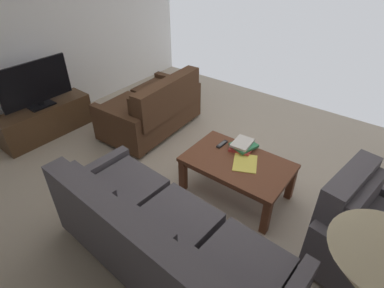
% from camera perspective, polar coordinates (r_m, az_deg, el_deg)
% --- Properties ---
extents(ground_plane, '(5.62, 4.98, 0.01)m').
position_cam_1_polar(ground_plane, '(3.55, 4.13, -7.25)').
color(ground_plane, tan).
extents(wall_right, '(0.12, 4.98, 2.87)m').
position_cam_1_polar(wall_right, '(4.85, -25.88, 20.57)').
color(wall_right, white).
rests_on(wall_right, ground).
extents(sofa_main, '(2.10, 0.95, 0.85)m').
position_cam_1_polar(sofa_main, '(2.53, -5.65, -17.69)').
color(sofa_main, black).
rests_on(sofa_main, ground).
extents(loveseat_near, '(0.89, 1.41, 0.83)m').
position_cam_1_polar(loveseat_near, '(4.30, -7.18, 6.58)').
color(loveseat_near, black).
rests_on(loveseat_near, ground).
extents(coffee_table, '(1.07, 0.67, 0.44)m').
position_cam_1_polar(coffee_table, '(3.21, 8.43, -4.10)').
color(coffee_table, brown).
rests_on(coffee_table, ground).
extents(tv_stand, '(0.40, 1.23, 0.44)m').
position_cam_1_polar(tv_stand, '(4.69, -25.41, 3.98)').
color(tv_stand, '#4C331E').
rests_on(tv_stand, ground).
extents(flat_tv, '(0.21, 0.93, 0.60)m').
position_cam_1_polar(flat_tv, '(4.47, -27.09, 9.84)').
color(flat_tv, black).
rests_on(flat_tv, tv_stand).
extents(armchair_side, '(0.97, 1.03, 0.85)m').
position_cam_1_polar(armchair_side, '(2.95, 30.33, -14.65)').
color(armchair_side, black).
rests_on(armchair_side, ground).
extents(book_stack, '(0.29, 0.30, 0.08)m').
position_cam_1_polar(book_stack, '(3.33, 9.38, -0.22)').
color(book_stack, '#C63833').
rests_on(book_stack, coffee_table).
extents(tv_remote, '(0.05, 0.16, 0.02)m').
position_cam_1_polar(tv_remote, '(3.37, 5.59, -0.01)').
color(tv_remote, black).
rests_on(tv_remote, coffee_table).
extents(loose_magazine, '(0.34, 0.37, 0.01)m').
position_cam_1_polar(loose_magazine, '(3.15, 9.81, -3.48)').
color(loose_magazine, '#E0CC4C').
rests_on(loose_magazine, coffee_table).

